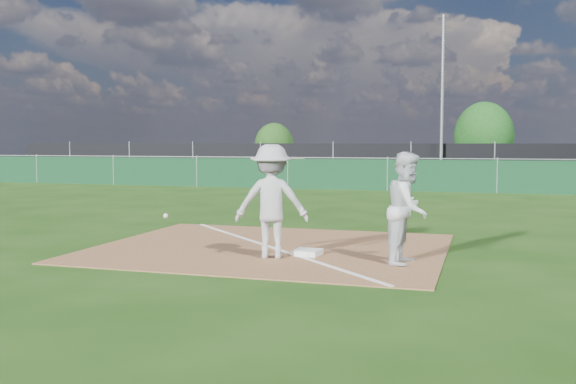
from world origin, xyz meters
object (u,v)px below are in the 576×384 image
object	(u,v)px
first_base	(307,252)
tree_mid	(484,135)
tree_left	(274,145)
light_pole	(442,98)
car_right	(534,163)
runner	(408,208)
car_left	(327,160)
play_at_first	(272,201)
car_mid	(432,162)

from	to	relation	value
first_base	tree_mid	xyz separation A→B (m)	(2.63, 33.81, 2.25)
tree_left	tree_mid	size ratio (longest dim) A/B	0.71
first_base	light_pole	bearing A→B (deg)	88.27
light_pole	car_right	size ratio (longest dim) A/B	1.63
runner	tree_mid	size ratio (longest dim) A/B	0.38
runner	car_left	xyz separation A→B (m)	(-7.80, 26.84, -0.04)
light_pole	first_base	xyz separation A→B (m)	(-0.67, -22.26, -3.94)
play_at_first	runner	distance (m)	2.13
light_pole	car_left	xyz separation A→B (m)	(-6.83, 4.36, -3.18)
first_base	car_right	bearing A→B (deg)	78.91
first_base	runner	world-z (taller)	runner
tree_mid	first_base	bearing A→B (deg)	-94.44
tree_mid	light_pole	bearing A→B (deg)	-99.60
play_at_first	first_base	bearing A→B (deg)	39.63
car_mid	car_right	xyz separation A→B (m)	(5.52, -1.05, 0.01)
light_pole	tree_mid	xyz separation A→B (m)	(1.95, 11.54, -1.69)
play_at_first	car_left	distance (m)	27.62
runner	car_right	size ratio (longest dim) A/B	0.35
car_left	tree_left	size ratio (longest dim) A/B	1.50
play_at_first	runner	bearing A→B (deg)	5.09
light_pole	car_right	xyz separation A→B (m)	(4.61, 4.69, -3.28)
light_pole	car_right	world-z (taller)	light_pole
light_pole	car_right	bearing A→B (deg)	45.50
first_base	tree_left	bearing A→B (deg)	109.28
car_right	tree_left	size ratio (longest dim) A/B	1.54
play_at_first	car_mid	world-z (taller)	play_at_first
car_left	car_right	world-z (taller)	car_left
car_mid	first_base	bearing A→B (deg)	159.10
light_pole	runner	xyz separation A→B (m)	(0.97, -22.47, -3.14)
runner	tree_left	bearing A→B (deg)	29.85
play_at_first	runner	size ratio (longest dim) A/B	1.40
first_base	car_right	distance (m)	27.48
light_pole	tree_left	size ratio (longest dim) A/B	2.51
car_left	tree_left	world-z (taller)	tree_left
first_base	tree_mid	world-z (taller)	tree_mid
car_right	tree_left	distance (m)	17.31
car_mid	light_pole	bearing A→B (deg)	167.60
car_right	tree_mid	bearing A→B (deg)	24.13
car_right	runner	bearing A→B (deg)	175.26
light_pole	play_at_first	xyz separation A→B (m)	(-1.16, -22.66, -3.08)
car_left	tree_left	distance (m)	7.48
runner	play_at_first	bearing A→B (deg)	103.22
light_pole	play_at_first	bearing A→B (deg)	-92.92
first_base	car_mid	size ratio (longest dim) A/B	0.10
light_pole	runner	world-z (taller)	light_pole
car_mid	tree_mid	bearing A→B (deg)	-47.59
light_pole	first_base	size ratio (longest dim) A/B	19.23
car_left	play_at_first	bearing A→B (deg)	176.11
car_mid	car_right	bearing A→B (deg)	-122.11
light_pole	tree_left	distance (m)	15.60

